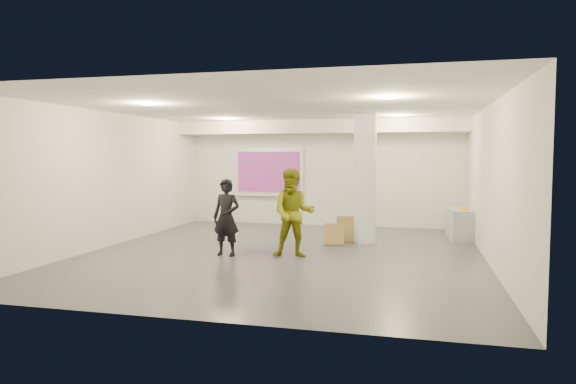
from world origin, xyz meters
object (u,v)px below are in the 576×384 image
(column, at_px, (365,178))
(man, at_px, (294,213))
(credenza, at_px, (460,224))
(woman, at_px, (226,217))
(projection_screen, at_px, (269,173))

(column, bearing_deg, man, -119.23)
(credenza, bearing_deg, man, -141.69)
(woman, bearing_deg, man, 13.17)
(woman, bearing_deg, projection_screen, 101.93)
(projection_screen, distance_m, woman, 5.06)
(projection_screen, height_order, man, projection_screen)
(column, relative_size, credenza, 2.37)
(projection_screen, relative_size, man, 1.19)
(projection_screen, distance_m, man, 5.20)
(column, distance_m, woman, 3.53)
(column, xyz_separation_m, projection_screen, (-3.10, 2.65, 0.03))
(column, height_order, projection_screen, column)
(projection_screen, bearing_deg, man, -68.39)
(man, bearing_deg, projection_screen, 102.95)
(column, relative_size, man, 1.70)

